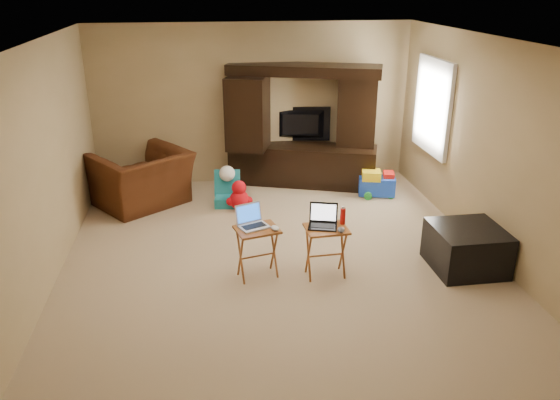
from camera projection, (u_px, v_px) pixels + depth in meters
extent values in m
plane|color=tan|center=(278.00, 255.00, 6.56)|extent=(5.50, 5.50, 0.00)
plane|color=silver|center=(277.00, 40.00, 5.62)|extent=(5.50, 5.50, 0.00)
plane|color=tan|center=(253.00, 104.00, 8.61)|extent=(5.00, 0.00, 5.00)
plane|color=tan|center=(336.00, 281.00, 3.57)|extent=(5.00, 0.00, 5.00)
plane|color=tan|center=(43.00, 166.00, 5.76)|extent=(0.00, 5.50, 5.50)
plane|color=tan|center=(487.00, 147.00, 6.43)|extent=(0.00, 5.50, 5.50)
plane|color=white|center=(434.00, 106.00, 7.79)|extent=(0.00, 1.20, 1.20)
cube|color=white|center=(433.00, 106.00, 7.79)|extent=(0.06, 1.14, 1.34)
cube|color=black|center=(303.00, 126.00, 8.53)|extent=(2.39, 1.31, 1.90)
imported|color=black|center=(300.00, 125.00, 8.76)|extent=(0.97, 0.27, 0.56)
imported|color=#4C2610|center=(142.00, 179.00, 7.90)|extent=(1.62, 1.59, 0.80)
cube|color=black|center=(466.00, 248.00, 6.20)|extent=(0.77, 0.77, 0.49)
cube|color=#954E24|center=(257.00, 253.00, 5.99)|extent=(0.52, 0.46, 0.59)
cube|color=#A65E28|center=(326.00, 252.00, 6.01)|extent=(0.47, 0.38, 0.59)
cube|color=silver|center=(254.00, 217.00, 5.86)|extent=(0.38, 0.35, 0.24)
cube|color=black|center=(323.00, 217.00, 5.87)|extent=(0.37, 0.33, 0.24)
ellipsoid|color=silver|center=(275.00, 228.00, 5.84)|extent=(0.11, 0.14, 0.05)
ellipsoid|color=#38383C|center=(341.00, 230.00, 5.80)|extent=(0.11, 0.14, 0.05)
cylinder|color=#BC110B|center=(343.00, 216.00, 5.97)|extent=(0.06, 0.06, 0.18)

